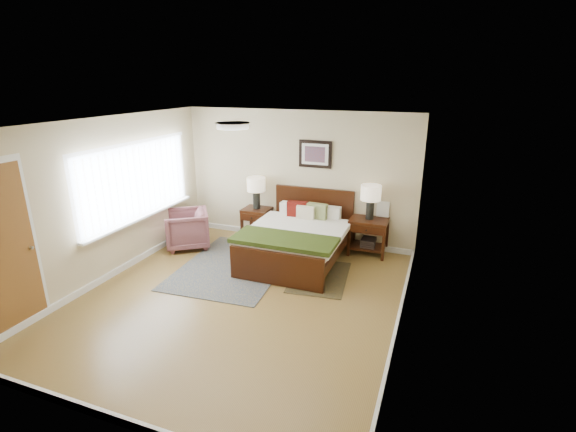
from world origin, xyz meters
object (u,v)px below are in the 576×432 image
(lamp_left, at_px, (256,187))
(armchair, at_px, (187,229))
(rug_persian, at_px, (234,266))
(nightstand_left, at_px, (256,215))
(lamp_right, at_px, (371,196))
(nightstand_right, at_px, (368,233))
(bed, at_px, (297,234))

(lamp_left, xyz_separation_m, armchair, (-1.04, -0.87, -0.70))
(lamp_left, distance_m, rug_persian, 1.71)
(armchair, bearing_deg, nightstand_left, 94.55)
(lamp_left, bearing_deg, nightstand_left, -90.00)
(lamp_right, distance_m, armchair, 3.43)
(armchair, bearing_deg, nightstand_right, 70.20)
(bed, distance_m, nightstand_left, 1.32)
(nightstand_left, height_order, armchair, armchair)
(nightstand_left, distance_m, armchair, 1.35)
(bed, bearing_deg, nightstand_left, 146.82)
(bed, relative_size, nightstand_right, 2.97)
(rug_persian, bearing_deg, nightstand_left, 94.09)
(bed, height_order, lamp_right, lamp_right)
(bed, bearing_deg, nightstand_right, 33.91)
(rug_persian, bearing_deg, armchair, 155.34)
(nightstand_left, bearing_deg, lamp_left, 90.00)
(nightstand_left, distance_m, lamp_right, 2.27)
(nightstand_left, xyz_separation_m, armchair, (-1.04, -0.85, -0.14))
(nightstand_right, bearing_deg, bed, -146.09)
(bed, relative_size, armchair, 2.54)
(nightstand_right, relative_size, lamp_left, 1.09)
(nightstand_left, distance_m, lamp_left, 0.56)
(lamp_right, height_order, rug_persian, lamp_right)
(armchair, relative_size, rug_persian, 0.33)
(lamp_left, height_order, lamp_right, lamp_right)
(lamp_left, relative_size, rug_persian, 0.26)
(nightstand_right, bearing_deg, lamp_right, 90.00)
(lamp_right, bearing_deg, nightstand_right, -90.00)
(nightstand_left, relative_size, lamp_left, 1.02)
(bed, xyz_separation_m, lamp_left, (-1.11, 0.75, 0.56))
(nightstand_left, distance_m, nightstand_right, 2.20)
(nightstand_left, height_order, lamp_left, lamp_left)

